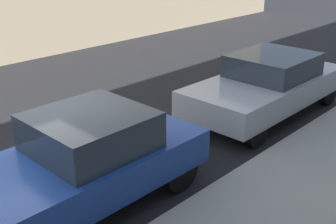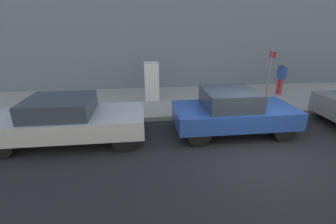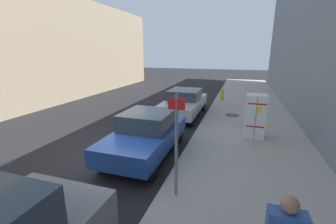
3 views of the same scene
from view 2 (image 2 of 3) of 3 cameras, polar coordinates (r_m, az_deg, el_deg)
name	(u,v)px [view 2 (image 2 of 3)]	position (r m, az deg, el deg)	size (l,w,h in m)	color
ground_plane	(252,148)	(7.02, 20.56, -8.61)	(80.00, 80.00, 0.00)	black
sidewalk_slab	(209,99)	(10.73, 10.38, 3.22)	(4.23, 44.00, 0.17)	#9E998E
discarded_refrigerator	(152,81)	(10.17, -4.19, 7.85)	(0.72, 0.63, 1.65)	white
manhole_cover	(84,108)	(9.81, -20.62, 1.03)	(0.70, 0.70, 0.02)	#47443F
street_sign_post	(269,76)	(9.59, 24.25, 8.25)	(0.36, 0.07, 2.34)	slate
pedestrian_standing_near	(281,76)	(12.15, 26.80, 8.12)	(0.45, 0.22, 1.55)	#B73338
parked_sedan_silver	(68,119)	(7.31, -24.03, -1.71)	(1.81, 4.37, 1.38)	silver
parked_hatchback_blue	(233,111)	(7.50, 16.11, 0.13)	(1.75, 3.82, 1.45)	#23479E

